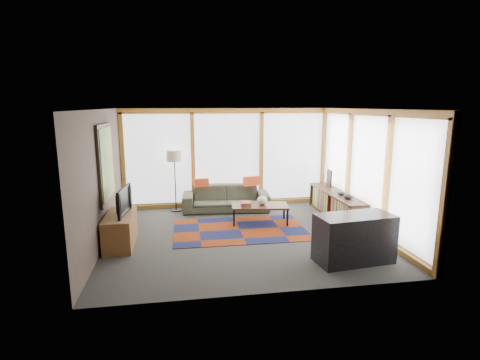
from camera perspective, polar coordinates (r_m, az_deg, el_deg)
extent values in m
plane|color=#2D2D2B|center=(7.93, 0.48, -8.38)|extent=(5.50, 5.50, 0.00)
cube|color=#3C342D|center=(7.63, -20.32, 0.23)|extent=(0.04, 5.00, 2.60)
cube|color=#3C342D|center=(5.21, 5.22, -4.04)|extent=(5.50, 0.04, 2.60)
cube|color=silver|center=(7.47, 0.51, 10.75)|extent=(5.50, 5.00, 0.04)
cube|color=white|center=(10.00, -1.94, 3.43)|extent=(5.30, 0.02, 2.35)
cube|color=white|center=(8.49, 18.90, 1.39)|extent=(0.02, 4.80, 2.35)
cube|color=black|center=(7.87, -19.79, 2.44)|extent=(0.05, 1.35, 1.55)
cube|color=yellow|center=(7.87, -19.57, 2.45)|extent=(0.02, 1.20, 1.40)
cube|color=#68230A|center=(8.24, -0.05, -7.58)|extent=(2.86, 1.85, 0.01)
imported|color=#333528|center=(9.66, -2.17, -2.78)|extent=(2.26, 1.03, 0.64)
cube|color=#D84A22|center=(9.54, -5.92, -0.40)|extent=(0.38, 0.14, 0.21)
cube|color=#D84A22|center=(9.63, 1.76, -0.13)|extent=(0.46, 0.23, 0.24)
cube|color=brown|center=(8.51, 0.91, -3.67)|extent=(0.26, 0.31, 0.09)
ellipsoid|color=beige|center=(8.61, 3.42, -3.13)|extent=(0.27, 0.27, 0.20)
ellipsoid|color=black|center=(8.74, 16.17, -2.42)|extent=(0.22, 0.22, 0.11)
ellipsoid|color=black|center=(9.05, 15.18, -1.98)|extent=(0.17, 0.17, 0.08)
cube|color=black|center=(9.91, 13.44, 0.27)|extent=(0.07, 0.33, 0.43)
cube|color=brown|center=(7.66, -17.76, -7.23)|extent=(0.51, 1.23, 0.62)
imported|color=black|center=(7.52, -17.87, -3.05)|extent=(0.23, 0.92, 0.53)
cube|color=black|center=(6.82, 17.00, -8.51)|extent=(1.38, 0.77, 0.84)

